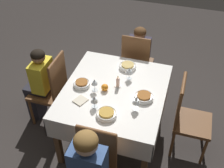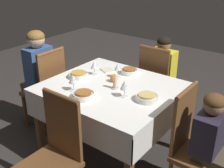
{
  "view_description": "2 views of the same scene",
  "coord_description": "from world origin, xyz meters",
  "px_view_note": "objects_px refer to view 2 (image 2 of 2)",
  "views": [
    {
      "loc": [
        -2.18,
        -0.63,
        2.79
      ],
      "look_at": [
        -0.0,
        0.03,
        0.84
      ],
      "focal_mm": 45.0,
      "sensor_mm": 36.0,
      "label": 1
    },
    {
      "loc": [
        1.47,
        -1.91,
        1.91
      ],
      "look_at": [
        0.08,
        -0.09,
        0.85
      ],
      "focal_mm": 45.0,
      "sensor_mm": 36.0,
      "label": 2
    }
  ],
  "objects_px": {
    "chair_north": "(157,82)",
    "wine_glass_east": "(125,85)",
    "bowl_north": "(129,71)",
    "wine_glass_south": "(73,79)",
    "napkin_red_folded": "(107,70)",
    "chair_west": "(47,87)",
    "person_child_dark": "(215,150)",
    "person_child_yellow": "(164,74)",
    "bowl_west": "(78,75)",
    "candle_centerpiece": "(115,83)",
    "dining_table": "(111,95)",
    "wine_glass_west": "(94,65)",
    "bowl_south": "(83,95)",
    "orange_fruit": "(114,78)",
    "person_adult_denim": "(37,73)",
    "wine_glass_north": "(118,68)",
    "chair_south": "(54,152)",
    "chair_east": "(194,143)",
    "bowl_east": "(147,97)"
  },
  "relations": [
    {
      "from": "chair_north",
      "to": "wine_glass_east",
      "type": "relative_size",
      "value": 6.39
    },
    {
      "from": "bowl_north",
      "to": "wine_glass_south",
      "type": "bearing_deg",
      "value": -105.2
    },
    {
      "from": "napkin_red_folded",
      "to": "chair_west",
      "type": "bearing_deg",
      "value": -149.63
    },
    {
      "from": "napkin_red_folded",
      "to": "person_child_dark",
      "type": "bearing_deg",
      "value": -14.5
    },
    {
      "from": "person_child_yellow",
      "to": "wine_glass_east",
      "type": "distance_m",
      "value": 1.13
    },
    {
      "from": "person_child_yellow",
      "to": "napkin_red_folded",
      "type": "height_order",
      "value": "person_child_yellow"
    },
    {
      "from": "chair_west",
      "to": "wine_glass_east",
      "type": "height_order",
      "value": "chair_west"
    },
    {
      "from": "chair_west",
      "to": "bowl_west",
      "type": "height_order",
      "value": "chair_west"
    },
    {
      "from": "candle_centerpiece",
      "to": "dining_table",
      "type": "bearing_deg",
      "value": 162.04
    },
    {
      "from": "chair_north",
      "to": "bowl_west",
      "type": "relative_size",
      "value": 4.88
    },
    {
      "from": "person_child_yellow",
      "to": "wine_glass_west",
      "type": "relative_size",
      "value": 7.27
    },
    {
      "from": "bowl_south",
      "to": "orange_fruit",
      "type": "bearing_deg",
      "value": 88.68
    },
    {
      "from": "person_child_dark",
      "to": "bowl_north",
      "type": "xyz_separation_m",
      "value": [
        -1.09,
        0.42,
        0.25
      ]
    },
    {
      "from": "person_adult_denim",
      "to": "orange_fruit",
      "type": "xyz_separation_m",
      "value": [
        0.99,
        0.16,
        0.14
      ]
    },
    {
      "from": "chair_north",
      "to": "person_child_dark",
      "type": "xyz_separation_m",
      "value": [
        0.98,
        -0.86,
        0.02
      ]
    },
    {
      "from": "person_child_yellow",
      "to": "wine_glass_south",
      "type": "distance_m",
      "value": 1.33
    },
    {
      "from": "bowl_west",
      "to": "wine_glass_north",
      "type": "height_order",
      "value": "wine_glass_north"
    },
    {
      "from": "wine_glass_east",
      "to": "orange_fruit",
      "type": "relative_size",
      "value": 2.03
    },
    {
      "from": "dining_table",
      "to": "chair_south",
      "type": "bearing_deg",
      "value": -84.91
    },
    {
      "from": "dining_table",
      "to": "bowl_south",
      "type": "distance_m",
      "value": 0.36
    },
    {
      "from": "wine_glass_south",
      "to": "bowl_west",
      "type": "bearing_deg",
      "value": 125.41
    },
    {
      "from": "wine_glass_south",
      "to": "candle_centerpiece",
      "type": "bearing_deg",
      "value": 43.7
    },
    {
      "from": "chair_south",
      "to": "wine_glass_west",
      "type": "xyz_separation_m",
      "value": [
        -0.38,
        0.93,
        0.34
      ]
    },
    {
      "from": "bowl_west",
      "to": "wine_glass_east",
      "type": "xyz_separation_m",
      "value": [
        0.62,
        -0.07,
        0.08
      ]
    },
    {
      "from": "wine_glass_south",
      "to": "chair_west",
      "type": "bearing_deg",
      "value": 161.35
    },
    {
      "from": "chair_west",
      "to": "wine_glass_east",
      "type": "bearing_deg",
      "value": 87.87
    },
    {
      "from": "chair_east",
      "to": "wine_glass_north",
      "type": "height_order",
      "value": "chair_east"
    },
    {
      "from": "wine_glass_west",
      "to": "candle_centerpiece",
      "type": "xyz_separation_m",
      "value": [
        0.37,
        -0.14,
        -0.05
      ]
    },
    {
      "from": "bowl_north",
      "to": "bowl_west",
      "type": "bearing_deg",
      "value": -131.57
    },
    {
      "from": "chair_south",
      "to": "wine_glass_north",
      "type": "height_order",
      "value": "chair_south"
    },
    {
      "from": "chair_north",
      "to": "candle_centerpiece",
      "type": "bearing_deg",
      "value": 90.03
    },
    {
      "from": "dining_table",
      "to": "candle_centerpiece",
      "type": "xyz_separation_m",
      "value": [
        0.06,
        -0.02,
        0.15
      ]
    },
    {
      "from": "person_child_dark",
      "to": "bowl_west",
      "type": "xyz_separation_m",
      "value": [
        -1.44,
        0.02,
        0.25
      ]
    },
    {
      "from": "bowl_east",
      "to": "wine_glass_east",
      "type": "height_order",
      "value": "wine_glass_east"
    },
    {
      "from": "person_child_yellow",
      "to": "bowl_west",
      "type": "distance_m",
      "value": 1.13
    },
    {
      "from": "person_child_dark",
      "to": "orange_fruit",
      "type": "relative_size",
      "value": 13.14
    },
    {
      "from": "dining_table",
      "to": "bowl_south",
      "type": "xyz_separation_m",
      "value": [
        -0.05,
        -0.33,
        0.12
      ]
    },
    {
      "from": "bowl_south",
      "to": "napkin_red_folded",
      "type": "bearing_deg",
      "value": 109.85
    },
    {
      "from": "napkin_red_folded",
      "to": "candle_centerpiece",
      "type": "bearing_deg",
      "value": -42.59
    },
    {
      "from": "bowl_east",
      "to": "bowl_south",
      "type": "distance_m",
      "value": 0.55
    },
    {
      "from": "chair_east",
      "to": "wine_glass_south",
      "type": "height_order",
      "value": "chair_east"
    },
    {
      "from": "wine_glass_west",
      "to": "person_adult_denim",
      "type": "bearing_deg",
      "value": -165.93
    },
    {
      "from": "chair_east",
      "to": "orange_fruit",
      "type": "distance_m",
      "value": 0.96
    },
    {
      "from": "wine_glass_east",
      "to": "wine_glass_south",
      "type": "height_order",
      "value": "wine_glass_south"
    },
    {
      "from": "person_child_dark",
      "to": "wine_glass_south",
      "type": "height_order",
      "value": "person_child_dark"
    },
    {
      "from": "person_child_yellow",
      "to": "wine_glass_south",
      "type": "height_order",
      "value": "person_child_yellow"
    },
    {
      "from": "bowl_north",
      "to": "orange_fruit",
      "type": "bearing_deg",
      "value": -89.72
    },
    {
      "from": "chair_north",
      "to": "chair_east",
      "type": "distance_m",
      "value": 1.19
    },
    {
      "from": "chair_north",
      "to": "bowl_south",
      "type": "distance_m",
      "value": 1.18
    },
    {
      "from": "candle_centerpiece",
      "to": "wine_glass_south",
      "type": "bearing_deg",
      "value": -136.3
    }
  ]
}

